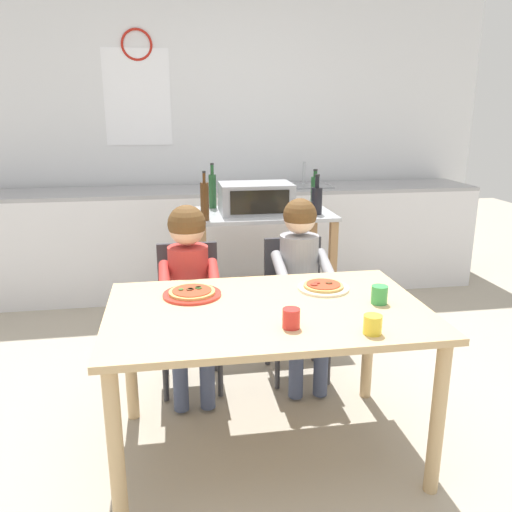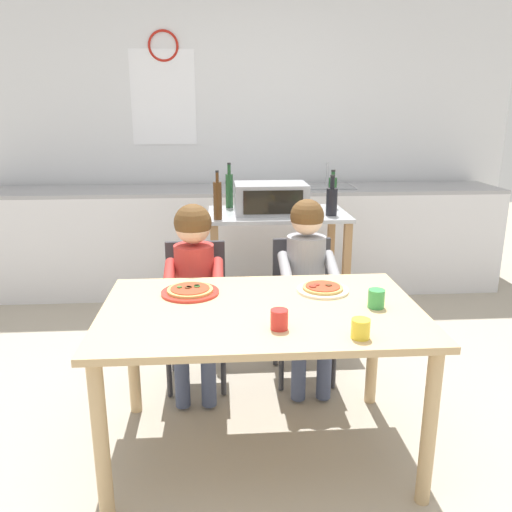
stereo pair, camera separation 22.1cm
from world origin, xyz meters
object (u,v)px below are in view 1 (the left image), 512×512
Objects in this scene: dining_chair_right at (295,297)px; child_in_red_shirt at (189,276)px; child_in_grey_shirt at (301,271)px; drinking_cup_red at (291,318)px; drinking_cup_green at (379,295)px; bottle_brown_beer at (317,199)px; bottle_dark_olive_oil at (213,190)px; bottle_tall_green_wine at (315,191)px; dining_chair_left at (189,305)px; drinking_cup_yellow at (373,325)px; pizza_plate_red_rimmed at (192,293)px; pizza_plate_cream at (323,287)px; kitchen_island_cart at (262,252)px; dining_table at (267,327)px; bottle_clear_vinegar at (205,201)px; toaster_oven at (256,198)px.

child_in_red_shirt is (-0.63, -0.14, 0.21)m from dining_chair_right.
drinking_cup_red is (-0.26, -0.85, 0.08)m from child_in_grey_shirt.
bottle_brown_beer is at bearing 86.58° from drinking_cup_green.
bottle_dark_olive_oil is 0.74m from bottle_tall_green_wine.
dining_chair_left and dining_chair_right have the same top height.
dining_chair_left is 0.76× the size of child_in_grey_shirt.
child_in_grey_shirt is (0.41, -1.01, -0.31)m from bottle_dark_olive_oil.
drinking_cup_red is at bearing 160.49° from drinking_cup_yellow.
bottle_tall_green_wine is 1.62m from drinking_cup_green.
pizza_plate_red_rimmed is 1.11× the size of pizza_plate_cream.
drinking_cup_green is at bearing -76.11° from dining_chair_right.
kitchen_island_cart is at bearing 93.86° from drinking_cup_yellow.
drinking_cup_green is at bearing -70.21° from bottle_dark_olive_oil.
dining_table is 0.79m from dining_chair_left.
bottle_dark_olive_oil is 1.19× the size of pizza_plate_red_rimmed.
drinking_cup_yellow is (0.67, -1.05, 0.28)m from dining_chair_left.
dining_chair_left is at bearing -138.28° from bottle_tall_green_wine.
drinking_cup_green is at bearing -37.52° from child_in_red_shirt.
bottle_brown_beer is at bearing 76.20° from pizza_plate_cream.
bottle_clear_vinegar is 1.28m from dining_table.
bottle_brown_beer is 0.25× the size of child_in_grey_shirt.
child_in_grey_shirt is at bearing -8.24° from dining_chair_left.
child_in_grey_shirt is (0.13, -0.78, -0.29)m from toaster_oven.
child_in_red_shirt is at bearing -123.62° from kitchen_island_cart.
bottle_tall_green_wine is at bearing 71.81° from drinking_cup_red.
drinking_cup_yellow is at bearing -54.40° from child_in_red_shirt.
child_in_red_shirt is 0.39m from pizza_plate_red_rimmed.
child_in_grey_shirt is at bearing -111.96° from bottle_brown_beer.
drinking_cup_green reaches higher than drinking_cup_yellow.
dining_table is at bearing -148.45° from pizza_plate_cream.
kitchen_island_cart reaches higher than dining_table.
bottle_brown_beer is 0.78m from dining_chair_right.
kitchen_island_cart is at bearing -32.48° from bottle_dark_olive_oil.
drinking_cup_green is (0.82, -0.24, 0.03)m from pizza_plate_red_rimmed.
dining_chair_left is at bearing 137.71° from drinking_cup_green.
bottle_dark_olive_oil is at bearing 114.58° from dining_chair_right.
bottle_brown_beer reaches higher than drinking_cup_green.
dining_table is 0.27m from drinking_cup_red.
child_in_grey_shirt is at bearing 63.46° from dining_table.
bottle_tall_green_wine reaches higher than drinking_cup_red.
dining_chair_right reaches higher than dining_table.
bottle_clear_vinegar is 1.29× the size of pizza_plate_cream.
dining_table is at bearing -114.20° from bottle_brown_beer.
child_in_grey_shirt reaches higher than dining_table.
drinking_cup_green is at bearing -93.42° from bottle_brown_beer.
bottle_clear_vinegar reaches higher than drinking_cup_green.
bottle_dark_olive_oil reaches higher than dining_table.
bottle_brown_beer is 0.99× the size of bottle_tall_green_wine.
kitchen_island_cart is 0.54m from bottle_brown_beer.
drinking_cup_green is at bearing -61.24° from bottle_clear_vinegar.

